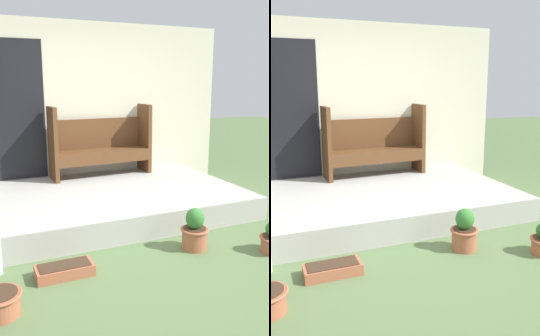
# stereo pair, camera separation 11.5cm
# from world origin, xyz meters

# --- Properties ---
(ground_plane) EXTENTS (24.00, 24.00, 0.00)m
(ground_plane) POSITION_xyz_m (0.00, 0.00, 0.00)
(ground_plane) COLOR #5B7547
(porch_slab) EXTENTS (3.53, 2.19, 0.30)m
(porch_slab) POSITION_xyz_m (-0.06, 1.09, 0.15)
(porch_slab) COLOR #B2AFA8
(porch_slab) RESTS_ON ground_plane
(house_wall) EXTENTS (4.73, 0.08, 2.60)m
(house_wall) POSITION_xyz_m (-0.10, 2.21, 1.30)
(house_wall) COLOR beige
(house_wall) RESTS_ON ground_plane
(bench) EXTENTS (1.56, 0.47, 1.08)m
(bench) POSITION_xyz_m (0.15, 1.96, 0.81)
(bench) COLOR brown
(bench) RESTS_ON porch_slab
(flower_pot_left) EXTENTS (0.33, 0.33, 0.19)m
(flower_pot_left) POSITION_xyz_m (-1.56, -0.77, 0.10)
(flower_pot_left) COLOR #B26042
(flower_pot_left) RESTS_ON ground_plane
(flower_pot_middle) EXTENTS (0.30, 0.30, 0.45)m
(flower_pot_middle) POSITION_xyz_m (0.40, -0.36, 0.19)
(flower_pot_middle) COLOR #B26042
(flower_pot_middle) RESTS_ON ground_plane
(planter_box_rect) EXTENTS (0.52, 0.23, 0.11)m
(planter_box_rect) POSITION_xyz_m (-0.98, -0.38, 0.05)
(planter_box_rect) COLOR #B26042
(planter_box_rect) RESTS_ON ground_plane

